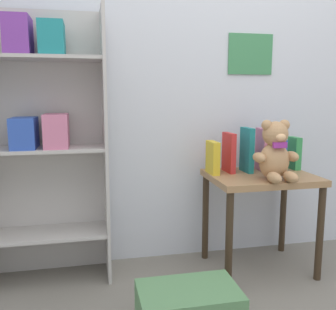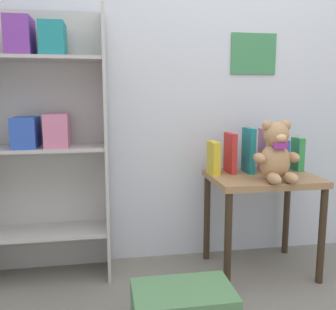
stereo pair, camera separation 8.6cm
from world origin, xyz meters
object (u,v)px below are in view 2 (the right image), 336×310
display_table (262,191)px  book_standing_teal (249,150)px  book_standing_red (230,153)px  book_standing_yellow (214,158)px  teddy_bear (276,153)px  book_standing_blue (281,155)px  book_standing_green (297,154)px  bookshelf_side (43,129)px  book_standing_pink (264,150)px

display_table → book_standing_teal: bearing=120.8°
display_table → book_standing_red: bearing=146.6°
display_table → book_standing_teal: size_ratio=2.25×
display_table → book_standing_yellow: size_ratio=3.15×
teddy_bear → book_standing_red: size_ratio=1.38×
book_standing_teal → book_standing_yellow: bearing=179.8°
book_standing_blue → book_standing_green: size_ratio=0.96×
book_standing_blue → book_standing_red: bearing=-178.8°
display_table → book_standing_yellow: book_standing_yellow is taller
book_standing_red → book_standing_teal: (0.11, -0.02, 0.02)m
book_standing_teal → book_standing_blue: (0.22, 0.02, -0.04)m
bookshelf_side → book_standing_red: bearing=-3.1°
book_standing_red → book_standing_teal: 0.11m
book_standing_yellow → book_standing_blue: book_standing_blue is taller
book_standing_pink → book_standing_green: book_standing_pink is taller
bookshelf_side → book_standing_red: 1.08m
display_table → book_standing_green: book_standing_green is taller
teddy_bear → book_standing_pink: 0.25m
bookshelf_side → book_standing_teal: (1.18, -0.07, -0.14)m
bookshelf_side → book_standing_pink: bookshelf_side is taller
book_standing_yellow → book_standing_teal: size_ratio=0.71×
bookshelf_side → book_standing_green: (1.50, -0.06, -0.17)m
bookshelf_side → book_standing_yellow: bookshelf_side is taller
book_standing_red → book_standing_yellow: bearing=-171.1°
book_standing_yellow → book_standing_green: (0.54, 0.02, 0.01)m
teddy_bear → book_standing_yellow: bearing=142.3°
book_standing_yellow → book_standing_green: size_ratio=0.95×
book_standing_red → book_standing_blue: 0.32m
book_standing_yellow → bookshelf_side: bearing=175.3°
display_table → teddy_bear: 0.28m
display_table → bookshelf_side: bearing=172.4°
book_standing_red → book_standing_pink: bearing=-1.1°
display_table → book_standing_teal: (-0.05, 0.09, 0.23)m
book_standing_pink → book_standing_green: bearing=1.2°
book_standing_yellow → book_standing_teal: book_standing_teal is taller
display_table → book_standing_green: bearing=21.4°
display_table → book_standing_pink: size_ratio=2.32×
book_standing_yellow → book_standing_pink: 0.33m
display_table → book_standing_green: 0.35m
teddy_bear → book_standing_blue: bearing=58.0°
book_standing_green → display_table: bearing=-159.6°
book_standing_pink → book_standing_blue: bearing=-0.1°
book_standing_red → display_table: bearing=-35.9°
book_standing_green → book_standing_blue: bearing=178.7°
book_standing_yellow → book_standing_teal: 0.22m
teddy_bear → book_standing_teal: (-0.07, 0.22, -0.02)m
book_standing_red → book_standing_green: bearing=-2.6°
display_table → teddy_bear: teddy_bear is taller
book_standing_green → teddy_bear: bearing=-138.2°
teddy_bear → book_standing_teal: teddy_bear is taller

